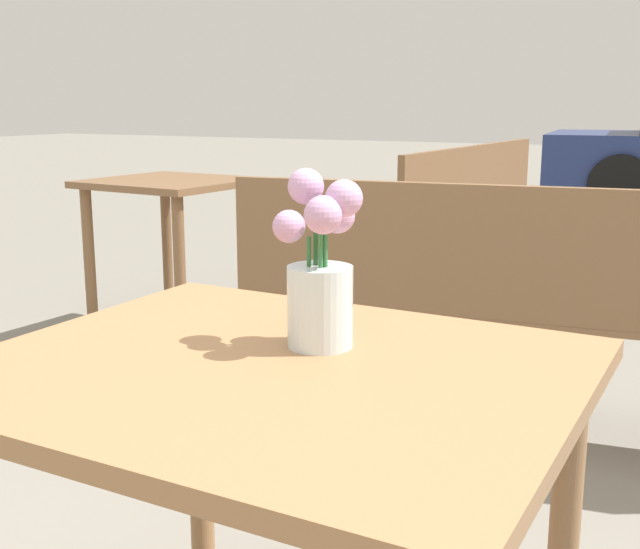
{
  "coord_description": "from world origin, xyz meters",
  "views": [
    {
      "loc": [
        0.56,
        -0.95,
        1.09
      ],
      "look_at": [
        0.02,
        0.1,
        0.83
      ],
      "focal_mm": 45.0,
      "sensor_mm": 36.0,
      "label": 1
    }
  ],
  "objects_px": {
    "table_front": "(274,435)",
    "flower_vase": "(320,280)",
    "table_back": "(171,212)",
    "bench_near": "(511,308)",
    "bench_far": "(458,213)"
  },
  "relations": [
    {
      "from": "flower_vase",
      "to": "table_front",
      "type": "bearing_deg",
      "value": -102.96
    },
    {
      "from": "flower_vase",
      "to": "table_back",
      "type": "distance_m",
      "value": 2.55
    },
    {
      "from": "bench_far",
      "to": "table_back",
      "type": "relative_size",
      "value": 2.59
    },
    {
      "from": "flower_vase",
      "to": "bench_far",
      "type": "bearing_deg",
      "value": 103.86
    },
    {
      "from": "table_front",
      "to": "table_back",
      "type": "distance_m",
      "value": 2.6
    },
    {
      "from": "bench_near",
      "to": "table_back",
      "type": "distance_m",
      "value": 1.79
    },
    {
      "from": "bench_far",
      "to": "table_back",
      "type": "height_order",
      "value": "bench_far"
    },
    {
      "from": "bench_near",
      "to": "bench_far",
      "type": "distance_m",
      "value": 2.1
    },
    {
      "from": "flower_vase",
      "to": "bench_near",
      "type": "distance_m",
      "value": 1.37
    },
    {
      "from": "bench_near",
      "to": "bench_far",
      "type": "bearing_deg",
      "value": 111.97
    },
    {
      "from": "table_front",
      "to": "bench_far",
      "type": "height_order",
      "value": "bench_far"
    },
    {
      "from": "table_back",
      "to": "bench_near",
      "type": "bearing_deg",
      "value": -17.62
    },
    {
      "from": "table_front",
      "to": "flower_vase",
      "type": "distance_m",
      "value": 0.24
    },
    {
      "from": "table_front",
      "to": "flower_vase",
      "type": "bearing_deg",
      "value": 77.04
    },
    {
      "from": "bench_near",
      "to": "table_back",
      "type": "bearing_deg",
      "value": 162.38
    }
  ]
}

